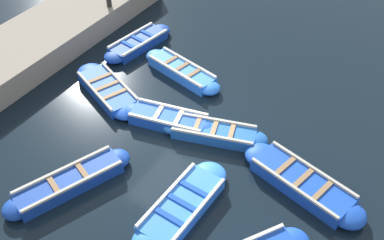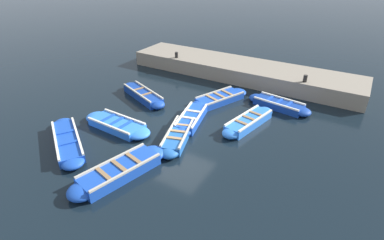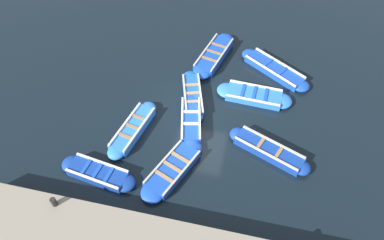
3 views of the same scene
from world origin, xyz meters
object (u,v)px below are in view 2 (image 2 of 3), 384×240
at_px(boat_bow_out, 192,118).
at_px(boat_mid_row, 279,105).
at_px(bollard_mid_north, 176,55).
at_px(boat_stern_in, 143,95).
at_px(boat_alongside, 220,98).
at_px(boat_tucked, 117,125).
at_px(boat_outer_left, 249,122).
at_px(boat_end_of_row, 178,135).
at_px(boat_drifting, 120,171).
at_px(bollard_north, 305,79).
at_px(boat_centre, 67,141).

distance_m(boat_bow_out, boat_mid_row, 4.43).
bearing_deg(bollard_mid_north, boat_stern_in, -170.14).
relative_size(boat_alongside, boat_tucked, 1.00).
bearing_deg(boat_outer_left, boat_mid_row, -15.01).
distance_m(boat_end_of_row, boat_mid_row, 5.48).
height_order(boat_drifting, boat_mid_row, boat_drifting).
xyz_separation_m(boat_alongside, bollard_north, (2.65, -3.44, 0.86)).
bearing_deg(boat_mid_row, boat_alongside, 106.46).
relative_size(boat_outer_left, boat_alongside, 0.98).
bearing_deg(boat_outer_left, boat_drifting, 155.17).
height_order(boat_stern_in, boat_alongside, boat_stern_in).
relative_size(boat_end_of_row, boat_bow_out, 1.02).
bearing_deg(bollard_north, boat_stern_in, 121.69).
height_order(boat_alongside, boat_mid_row, boat_mid_row).
height_order(boat_drifting, boat_alongside, boat_drifting).
height_order(boat_centre, bollard_north, bollard_north).
distance_m(boat_bow_out, boat_centre, 5.17).
height_order(boat_centre, bollard_mid_north, bollard_mid_north).
height_order(boat_stern_in, boat_bow_out, boat_stern_in).
bearing_deg(bollard_north, bollard_mid_north, 90.00).
height_order(boat_alongside, bollard_north, bollard_north).
relative_size(boat_drifting, boat_centre, 1.02).
height_order(boat_end_of_row, boat_mid_row, same).
xyz_separation_m(boat_mid_row, boat_centre, (-7.35, 6.16, -0.01)).
bearing_deg(boat_alongside, boat_end_of_row, -178.69).
distance_m(boat_stern_in, boat_drifting, 6.13).
xyz_separation_m(boat_bow_out, boat_tucked, (-2.08, 2.48, -0.02)).
height_order(boat_stern_in, boat_mid_row, boat_stern_in).
distance_m(boat_bow_out, bollard_north, 6.36).
bearing_deg(boat_outer_left, boat_bow_out, 113.59).
height_order(boat_drifting, boat_bow_out, boat_drifting).
xyz_separation_m(boat_end_of_row, boat_mid_row, (4.79, -2.67, -0.00)).
bearing_deg(bollard_north, boat_bow_out, 145.18).
height_order(boat_alongside, bollard_mid_north, bollard_mid_north).
bearing_deg(boat_bow_out, boat_outer_left, -66.41).
bearing_deg(bollard_mid_north, boat_end_of_row, -146.35).
bearing_deg(boat_mid_row, boat_centre, 140.04).
relative_size(boat_tucked, boat_mid_row, 1.08).
height_order(boat_outer_left, boat_alongside, boat_outer_left).
relative_size(boat_alongside, boat_bow_out, 1.09).
bearing_deg(boat_bow_out, boat_alongside, -3.55).
height_order(boat_outer_left, boat_bow_out, boat_bow_out).
bearing_deg(boat_centre, boat_alongside, -27.51).
height_order(boat_alongside, boat_centre, boat_alongside).
height_order(boat_outer_left, bollard_north, bollard_north).
relative_size(boat_end_of_row, bollard_mid_north, 9.33).
xyz_separation_m(boat_end_of_row, boat_bow_out, (1.45, 0.25, 0.01)).
distance_m(boat_end_of_row, boat_alongside, 3.97).
bearing_deg(boat_mid_row, bollard_mid_north, 75.44).
distance_m(boat_end_of_row, bollard_north, 7.47).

